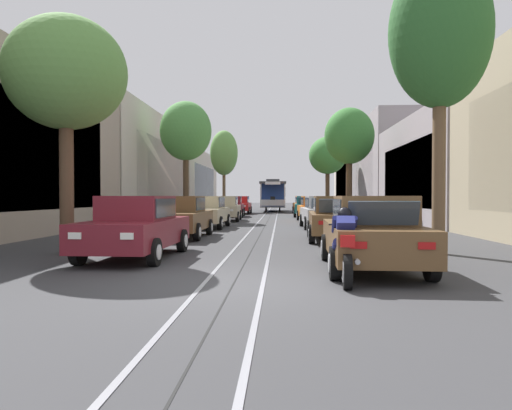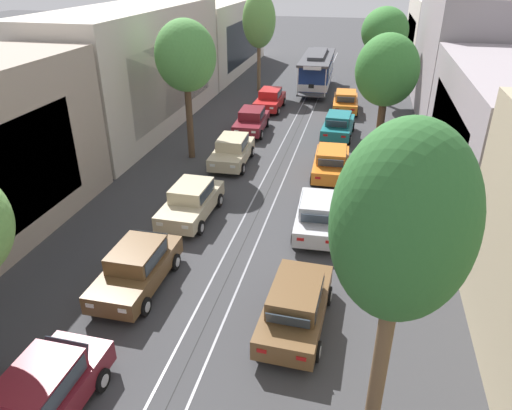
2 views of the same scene
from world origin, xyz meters
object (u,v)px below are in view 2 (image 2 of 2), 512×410
Objects in this scene: parked_car_brown_second_left at (137,268)px; parked_car_beige_fourth_left at (232,151)px; street_tree_kerb_left_second at (185,57)px; street_tree_kerb_right_mid at (385,32)px; parked_car_maroon_near_left at (39,399)px; parked_car_beige_mid_left at (191,201)px; street_tree_kerb_left_mid at (259,21)px; cable_car_trolley at (317,71)px; parked_car_orange_fourth_right at (331,162)px; street_tree_kerb_right_near at (402,229)px; parked_car_orange_sixth_right at (345,101)px; parked_car_brown_second_right at (296,305)px; street_tree_kerb_right_second at (387,72)px; parked_car_teal_fifth_right at (338,125)px; parked_car_maroon_fifth_left at (252,121)px; parked_car_silver_mid_right at (318,214)px; pedestrian_on_left_pavement at (414,164)px; parked_car_red_sixth_left at (270,99)px.

parked_car_brown_second_left and parked_car_beige_fourth_left have the same top height.
street_tree_kerb_left_second is 18.68m from street_tree_kerb_right_mid.
parked_car_maroon_near_left is 1.00× the size of parked_car_beige_mid_left.
cable_car_trolley is at bearing 19.12° from street_tree_kerb_left_mid.
parked_car_brown_second_left is 1.00× the size of parked_car_beige_mid_left.
parked_car_orange_fourth_right is (5.76, 17.18, 0.00)m from parked_car_maroon_near_left.
parked_car_maroon_near_left is at bearing -171.10° from street_tree_kerb_right_near.
parked_car_beige_mid_left is at bearing -84.94° from street_tree_kerb_left_mid.
parked_car_orange_sixth_right is (5.92, 24.14, 0.00)m from parked_car_brown_second_left.
parked_car_brown_second_left is 0.59× the size of street_tree_kerb_right_mid.
parked_car_maroon_near_left is 35.24m from street_tree_kerb_left_mid.
street_tree_kerb_right_second reaches higher than parked_car_brown_second_right.
parked_car_orange_sixth_right is (0.16, 24.96, 0.00)m from parked_car_brown_second_right.
parked_car_beige_fourth_left is 1.00× the size of parked_car_teal_fifth_right.
parked_car_silver_mid_right is at bearing -64.72° from parked_car_maroon_fifth_left.
street_tree_kerb_left_second is 1.06× the size of street_tree_kerb_right_second.
parked_car_brown_second_left is at bearing -91.06° from parked_car_beige_fourth_left.
parked_car_brown_second_left is at bearing 171.96° from parked_car_brown_second_right.
street_tree_kerb_right_second reaches higher than parked_car_maroon_fifth_left.
cable_car_trolley reaches higher than parked_car_orange_sixth_right.
parked_car_maroon_fifth_left is at bearing -102.82° from cable_car_trolley.
parked_car_maroon_near_left is 36.64m from cable_car_trolley.
parked_car_maroon_fifth_left is at bearing 150.13° from pedestrian_on_left_pavement.
parked_car_brown_second_left is 13.61m from street_tree_kerb_left_second.
parked_car_orange_sixth_right is 0.53× the size of street_tree_kerb_left_mid.
parked_car_brown_second_left is 29.56m from street_tree_kerb_left_mid.
street_tree_kerb_right_mid reaches higher than parked_car_brown_second_left.
street_tree_kerb_right_mid reaches higher than parked_car_red_sixth_left.
parked_car_red_sixth_left is at bearing 136.37° from parked_car_teal_fifth_right.
pedestrian_on_left_pavement is at bearing -70.87° from parked_car_orange_sixth_right.
parked_car_silver_mid_right is at bearing -108.14° from street_tree_kerb_right_second.
pedestrian_on_left_pavement reaches higher than parked_car_maroon_near_left.
parked_car_orange_fourth_right is at bearing -64.46° from parked_car_red_sixth_left.
parked_car_silver_mid_right is (5.83, -12.34, 0.00)m from parked_car_maroon_fifth_left.
parked_car_beige_mid_left is 11.92m from street_tree_kerb_right_second.
parked_car_brown_second_right is (5.77, -0.81, 0.00)m from parked_car_brown_second_left.
parked_car_maroon_fifth_left is 13.40m from cable_car_trolley.
pedestrian_on_left_pavement is (10.18, -5.85, 0.09)m from parked_car_maroon_fifth_left.
parked_car_red_sixth_left is at bearing 88.56° from parked_car_maroon_fifth_left.
street_tree_kerb_right_mid is at bearing 50.03° from parked_car_maroon_fifth_left.
street_tree_kerb_right_near is at bearing -69.93° from parked_car_maroon_fifth_left.
parked_car_brown_second_right is 1.00× the size of parked_car_orange_fourth_right.
street_tree_kerb_left_mid reaches higher than parked_car_brown_second_left.
parked_car_maroon_near_left is at bearing -86.53° from street_tree_kerb_left_mid.
parked_car_brown_second_left is 0.99× the size of parked_car_brown_second_right.
parked_car_brown_second_right is at bearing -95.19° from street_tree_kerb_right_mid.
street_tree_kerb_right_second is 4.62× the size of pedestrian_on_left_pavement.
street_tree_kerb_right_second is (8.24, -4.98, 4.63)m from parked_car_maroon_fifth_left.
parked_car_orange_fourth_right is at bearing -89.25° from parked_car_teal_fifth_right.
parked_car_orange_fourth_right is 0.57× the size of street_tree_kerb_left_second.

